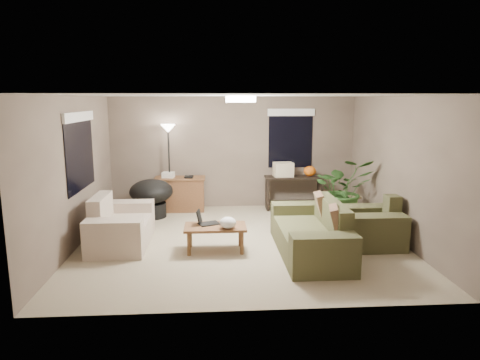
{
  "coord_description": "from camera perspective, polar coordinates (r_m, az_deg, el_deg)",
  "views": [
    {
      "loc": [
        -0.48,
        -7.12,
        2.44
      ],
      "look_at": [
        0.0,
        0.2,
        1.05
      ],
      "focal_mm": 32.0,
      "sensor_mm": 36.0,
      "label": 1
    }
  ],
  "objects": [
    {
      "name": "room_shell",
      "position": [
        7.24,
        0.1,
        1.26
      ],
      "size": [
        5.5,
        5.5,
        5.5
      ],
      "color": "tan",
      "rests_on": "ground"
    },
    {
      "name": "main_sofa",
      "position": [
        7.01,
        9.58,
        -7.26
      ],
      "size": [
        0.95,
        2.2,
        0.85
      ],
      "color": "brown",
      "rests_on": "ground"
    },
    {
      "name": "throw_pillows",
      "position": [
        6.97,
        11.71,
        -4.39
      ],
      "size": [
        0.33,
        1.38,
        0.47
      ],
      "color": "#8C7251",
      "rests_on": "main_sofa"
    },
    {
      "name": "loveseat",
      "position": [
        7.6,
        -15.73,
        -6.07
      ],
      "size": [
        0.9,
        1.6,
        0.85
      ],
      "color": "beige",
      "rests_on": "ground"
    },
    {
      "name": "armchair",
      "position": [
        7.63,
        17.05,
        -6.07
      ],
      "size": [
        0.95,
        1.0,
        0.85
      ],
      "color": "#4B4A2D",
      "rests_on": "ground"
    },
    {
      "name": "coffee_table",
      "position": [
        7.0,
        -3.32,
        -6.6
      ],
      "size": [
        1.0,
        0.55,
        0.42
      ],
      "color": "brown",
      "rests_on": "ground"
    },
    {
      "name": "laptop",
      "position": [
        7.06,
        -4.7,
        -5.43
      ],
      "size": [
        0.41,
        0.34,
        0.24
      ],
      "color": "black",
      "rests_on": "coffee_table"
    },
    {
      "name": "plastic_bag",
      "position": [
        6.81,
        -1.63,
        -5.71
      ],
      "size": [
        0.31,
        0.29,
        0.18
      ],
      "primitive_type": "ellipsoid",
      "rotation": [
        0.0,
        0.0,
        0.24
      ],
      "color": "white",
      "rests_on": "coffee_table"
    },
    {
      "name": "desk",
      "position": [
        9.55,
        -7.97,
        -1.85
      ],
      "size": [
        1.1,
        0.5,
        0.75
      ],
      "color": "brown",
      "rests_on": "ground"
    },
    {
      "name": "desk_papers",
      "position": [
        9.47,
        -8.98,
        0.63
      ],
      "size": [
        0.69,
        0.28,
        0.12
      ],
      "color": "silver",
      "rests_on": "desk"
    },
    {
      "name": "console_table",
      "position": [
        9.67,
        7.19,
        -1.32
      ],
      "size": [
        1.3,
        0.4,
        0.75
      ],
      "color": "black",
      "rests_on": "ground"
    },
    {
      "name": "pumpkin",
      "position": [
        9.66,
        9.29,
        1.18
      ],
      "size": [
        0.36,
        0.36,
        0.23
      ],
      "primitive_type": "ellipsoid",
      "rotation": [
        0.0,
        0.0,
        0.39
      ],
      "color": "orange",
      "rests_on": "console_table"
    },
    {
      "name": "cardboard_box",
      "position": [
        9.54,
        5.78,
        1.41
      ],
      "size": [
        0.44,
        0.35,
        0.31
      ],
      "primitive_type": "cube",
      "rotation": [
        0.0,
        0.0,
        0.09
      ],
      "color": "beige",
      "rests_on": "console_table"
    },
    {
      "name": "papasan_chair",
      "position": [
        9.12,
        -11.73,
        -2.01
      ],
      "size": [
        1.03,
        1.03,
        0.8
      ],
      "color": "black",
      "rests_on": "ground"
    },
    {
      "name": "floor_lamp",
      "position": [
        9.39,
        -9.53,
        5.43
      ],
      "size": [
        0.32,
        0.32,
        1.91
      ],
      "color": "black",
      "rests_on": "ground"
    },
    {
      "name": "ceiling_fixture",
      "position": [
        7.14,
        0.11,
        10.72
      ],
      "size": [
        0.5,
        0.5,
        0.1
      ],
      "primitive_type": "cylinder",
      "color": "white",
      "rests_on": "room_shell"
    },
    {
      "name": "houseplant",
      "position": [
        8.91,
        13.48,
        -2.11
      ],
      "size": [
        1.17,
        1.3,
        1.01
      ],
      "primitive_type": "imported",
      "color": "#2D5923",
      "rests_on": "ground"
    },
    {
      "name": "cat_scratching_post",
      "position": [
        9.07,
        14.98,
        -3.86
      ],
      "size": [
        0.32,
        0.32,
        0.5
      ],
      "color": "tan",
      "rests_on": "ground"
    },
    {
      "name": "window_left",
      "position": [
        7.79,
        -20.6,
        5.21
      ],
      "size": [
        0.05,
        1.56,
        1.33
      ],
      "color": "black",
      "rests_on": "room_shell"
    },
    {
      "name": "window_back",
      "position": [
        9.79,
        6.79,
        6.82
      ],
      "size": [
        1.06,
        0.05,
        1.33
      ],
      "color": "black",
      "rests_on": "room_shell"
    }
  ]
}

